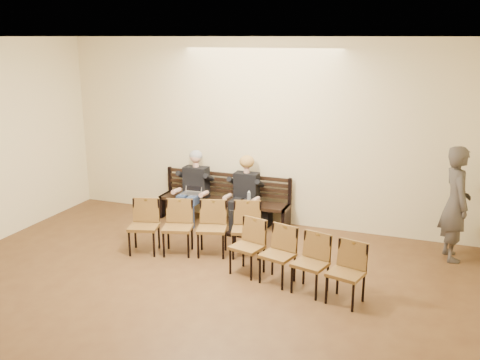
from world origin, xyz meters
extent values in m
plane|color=brown|center=(0.00, 0.00, 0.00)|extent=(10.00, 10.00, 0.00)
cube|color=beige|center=(0.00, 5.00, 1.75)|extent=(8.00, 0.02, 3.50)
cube|color=white|center=(0.00, 0.00, 3.50)|extent=(8.00, 10.00, 0.02)
cube|color=black|center=(-0.63, 4.65, 0.23)|extent=(2.60, 0.90, 0.45)
cube|color=#B9B9BD|center=(-1.18, 4.36, 0.57)|extent=(0.39, 0.33, 0.25)
cylinder|color=silver|center=(0.02, 4.29, 0.55)|extent=(0.07, 0.07, 0.21)
cube|color=black|center=(0.09, 4.75, 0.15)|extent=(0.42, 0.30, 0.31)
imported|color=#3D3732|center=(3.50, 4.33, 1.07)|extent=(0.71, 0.90, 2.14)
cube|color=brown|center=(1.37, 2.42, 0.42)|extent=(2.10, 0.97, 0.84)
cube|color=brown|center=(-0.47, 3.03, 0.45)|extent=(2.23, 1.07, 0.90)
camera|label=1|loc=(3.14, -4.46, 3.51)|focal=40.00mm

